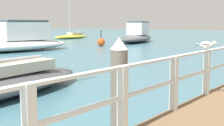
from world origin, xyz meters
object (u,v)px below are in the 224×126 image
object	(u,v)px
boat_3	(137,35)
channel_buoy	(101,42)
dock_piling_near	(119,91)
seagull_foreground	(206,44)
boat_1	(72,36)
boat_2	(17,41)

from	to	relation	value
boat_3	channel_buoy	world-z (taller)	boat_3
dock_piling_near	seagull_foreground	size ratio (longest dim) A/B	3.75
boat_1	boat_2	bearing A→B (deg)	119.67
seagull_foreground	boat_2	distance (m)	16.92
dock_piling_near	seagull_foreground	distance (m)	2.75
boat_1	boat_3	world-z (taller)	boat_1
boat_1	boat_2	world-z (taller)	boat_1
seagull_foreground	channel_buoy	xyz separation A→B (m)	(-14.44, 12.54, -1.17)
dock_piling_near	seagull_foreground	world-z (taller)	dock_piling_near
boat_1	boat_3	bearing A→B (deg)	171.87
boat_2	boat_3	world-z (taller)	boat_2
seagull_foreground	boat_3	world-z (taller)	boat_3
boat_2	boat_3	distance (m)	13.63
boat_3	channel_buoy	xyz separation A→B (m)	(0.60, -6.33, -0.38)
dock_piling_near	boat_3	distance (m)	26.03
seagull_foreground	boat_1	world-z (taller)	boat_1
dock_piling_near	boat_3	bearing A→B (deg)	124.25
boat_2	boat_1	bearing A→B (deg)	133.55
boat_2	channel_buoy	world-z (taller)	boat_2
dock_piling_near	channel_buoy	world-z (taller)	dock_piling_near
boat_3	channel_buoy	distance (m)	6.37
seagull_foreground	boat_1	size ratio (longest dim) A/B	0.06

